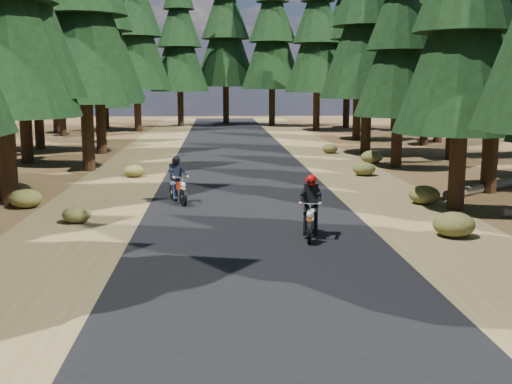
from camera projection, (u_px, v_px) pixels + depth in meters
ground at (260, 253)px, 14.05m from camera, size 120.00×120.00×0.00m
road at (249, 209)px, 18.97m from camera, size 6.00×100.00×0.01m
shoulder_l at (91, 211)px, 18.69m from camera, size 3.20×100.00×0.01m
shoulder_r at (401, 207)px, 19.25m from camera, size 3.20×100.00×0.01m
pine_forest at (232, 2)px, 33.44m from camera, size 34.59×55.08×16.32m
log_near at (488, 186)px, 22.11m from camera, size 4.33×3.58×0.32m
understory_shrubs at (314, 193)px, 20.19m from camera, size 13.86×30.61×0.60m
rider_lead at (311, 217)px, 15.28m from camera, size 0.81×1.76×1.51m
rider_follow at (178, 188)px, 19.75m from camera, size 1.03×1.68×1.44m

